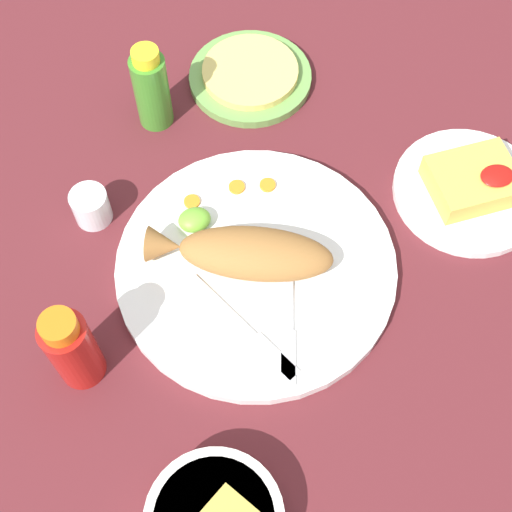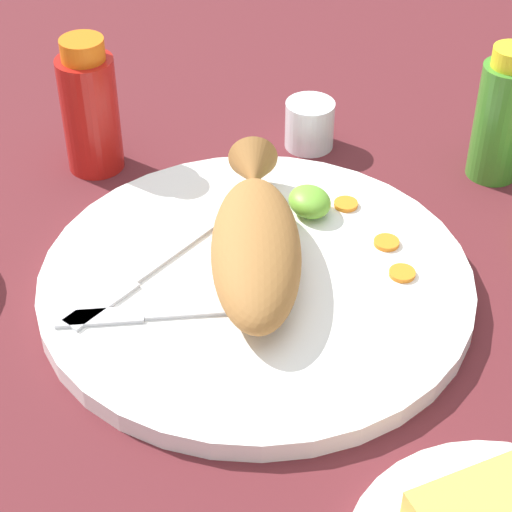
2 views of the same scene
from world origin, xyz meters
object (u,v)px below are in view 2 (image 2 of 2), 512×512
Objects in this scene: fried_fish at (256,241)px; hot_sauce_bottle_green at (501,117)px; fork_near at (156,315)px; salt_cup at (309,127)px; fork_far at (140,276)px; hot_sauce_bottle_red at (90,109)px; main_plate at (256,283)px.

hot_sauce_bottle_green is at bearing 123.90° from fried_fish.
fork_near is 3.55× the size of salt_cup.
hot_sauce_bottle_red reaches higher than fork_far.
fork_far is (-0.04, -0.09, 0.01)m from main_plate.
fried_fish reaches higher than fork_far.
hot_sauce_bottle_green is (-0.07, 0.29, 0.06)m from main_plate.
fork_far is 1.23× the size of hot_sauce_bottle_red.
fork_near is at bearing -49.29° from salt_cup.
fork_far is (-0.02, -0.10, -0.02)m from fried_fish.
salt_cup is at bearing -174.00° from fork_far.
hot_sauce_bottle_red is at bearing -122.89° from fork_far.
fried_fish is at bearing -146.68° from fork_near.
fried_fish is at bearing 138.74° from fork_far.
fork_near is at bearing -77.60° from hot_sauce_bottle_green.
hot_sauce_bottle_red is at bearing -139.35° from fried_fish.
hot_sauce_bottle_red reaches higher than hot_sauce_bottle_green.
salt_cup is at bearing 142.81° from main_plate.
main_plate is at bearing 131.11° from fork_far.
hot_sauce_bottle_green is at bearing -149.61° from fork_near.
hot_sauce_bottle_green is 2.70× the size of salt_cup.
hot_sauce_bottle_red is (-0.23, -0.08, 0.02)m from fried_fish.
fork_near is 1.06× the size of fork_far.
main_plate is 0.04m from fried_fish.
fork_far is 0.21m from hot_sauce_bottle_red.
salt_cup is (-0.18, 0.14, -0.02)m from fried_fish.
main_plate is 2.68× the size of hot_sauce_bottle_green.
hot_sauce_bottle_red is at bearing -103.79° from salt_cup.
fork_far is at bearing -81.42° from fried_fish.
hot_sauce_bottle_green reaches higher than fork_far.
hot_sauce_bottle_red is 1.01× the size of hot_sauce_bottle_green.
fork_far is at bearing -85.00° from hot_sauce_bottle_green.
salt_cup is (0.05, 0.21, -0.04)m from hot_sauce_bottle_red.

